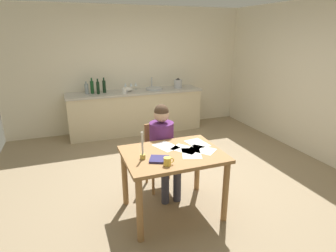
{
  "coord_description": "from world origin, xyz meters",
  "views": [
    {
      "loc": [
        -1.36,
        -3.43,
        2.07
      ],
      "look_at": [
        -0.1,
        -0.03,
        0.85
      ],
      "focal_mm": 29.87,
      "sensor_mm": 36.0,
      "label": 1
    }
  ],
  "objects_px": {
    "coffee_mug": "(168,161)",
    "wine_glass_back_left": "(125,85)",
    "wine_glass_by_kettle": "(131,85)",
    "bottle_sauce": "(104,86)",
    "person_seated": "(163,144)",
    "dining_table": "(173,163)",
    "candlestick": "(143,151)",
    "mixing_bowl": "(128,89)",
    "wine_glass_near_sink": "(136,84)",
    "stovetop_kettle": "(178,83)",
    "teacup_on_counter": "(124,91)",
    "book_magazine": "(159,159)",
    "chair_at_table": "(160,152)",
    "bottle_oil": "(87,89)",
    "sink_unit": "(154,88)",
    "bottle_vinegar": "(92,87)",
    "bottle_wine_red": "(98,88)"
  },
  "relations": [
    {
      "from": "person_seated",
      "to": "book_magazine",
      "type": "relative_size",
      "value": 6.01
    },
    {
      "from": "person_seated",
      "to": "sink_unit",
      "type": "bearing_deg",
      "value": 75.06
    },
    {
      "from": "dining_table",
      "to": "candlestick",
      "type": "distance_m",
      "value": 0.42
    },
    {
      "from": "person_seated",
      "to": "mixing_bowl",
      "type": "bearing_deg",
      "value": 87.65
    },
    {
      "from": "bottle_oil",
      "to": "person_seated",
      "type": "bearing_deg",
      "value": -73.79
    },
    {
      "from": "candlestick",
      "to": "bottle_oil",
      "type": "distance_m",
      "value": 3.08
    },
    {
      "from": "coffee_mug",
      "to": "sink_unit",
      "type": "height_order",
      "value": "sink_unit"
    },
    {
      "from": "book_magazine",
      "to": "bottle_oil",
      "type": "xyz_separation_m",
      "value": [
        -0.46,
        3.16,
        0.22
      ]
    },
    {
      "from": "candlestick",
      "to": "wine_glass_back_left",
      "type": "bearing_deg",
      "value": 81.07
    },
    {
      "from": "dining_table",
      "to": "book_magazine",
      "type": "xyz_separation_m",
      "value": [
        -0.21,
        -0.13,
        0.14
      ]
    },
    {
      "from": "teacup_on_counter",
      "to": "book_magazine",
      "type": "bearing_deg",
      "value": -94.91
    },
    {
      "from": "person_seated",
      "to": "book_magazine",
      "type": "height_order",
      "value": "person_seated"
    },
    {
      "from": "bottle_sauce",
      "to": "wine_glass_near_sink",
      "type": "distance_m",
      "value": 0.69
    },
    {
      "from": "person_seated",
      "to": "sink_unit",
      "type": "distance_m",
      "value": 2.56
    },
    {
      "from": "book_magazine",
      "to": "wine_glass_back_left",
      "type": "distance_m",
      "value": 3.28
    },
    {
      "from": "chair_at_table",
      "to": "stovetop_kettle",
      "type": "xyz_separation_m",
      "value": [
        1.21,
        2.31,
        0.5
      ]
    },
    {
      "from": "bottle_oil",
      "to": "wine_glass_near_sink",
      "type": "height_order",
      "value": "bottle_oil"
    },
    {
      "from": "coffee_mug",
      "to": "bottle_vinegar",
      "type": "height_order",
      "value": "bottle_vinegar"
    },
    {
      "from": "bottle_oil",
      "to": "wine_glass_back_left",
      "type": "xyz_separation_m",
      "value": [
        0.8,
        0.09,
        0.0
      ]
    },
    {
      "from": "wine_glass_by_kettle",
      "to": "wine_glass_back_left",
      "type": "xyz_separation_m",
      "value": [
        -0.12,
        0.0,
        0.0
      ]
    },
    {
      "from": "chair_at_table",
      "to": "bottle_sauce",
      "type": "height_order",
      "value": "bottle_sauce"
    },
    {
      "from": "mixing_bowl",
      "to": "wine_glass_back_left",
      "type": "relative_size",
      "value": 1.19
    },
    {
      "from": "coffee_mug",
      "to": "wine_glass_by_kettle",
      "type": "bearing_deg",
      "value": 82.97
    },
    {
      "from": "candlestick",
      "to": "wine_glass_by_kettle",
      "type": "relative_size",
      "value": 1.99
    },
    {
      "from": "bottle_sauce",
      "to": "coffee_mug",
      "type": "bearing_deg",
      "value": -87.21
    },
    {
      "from": "bottle_sauce",
      "to": "person_seated",
      "type": "bearing_deg",
      "value": -81.2
    },
    {
      "from": "wine_glass_back_left",
      "to": "wine_glass_by_kettle",
      "type": "bearing_deg",
      "value": 0.0
    },
    {
      "from": "coffee_mug",
      "to": "wine_glass_near_sink",
      "type": "relative_size",
      "value": 0.73
    },
    {
      "from": "book_magazine",
      "to": "bottle_wine_red",
      "type": "xyz_separation_m",
      "value": [
        -0.25,
        3.06,
        0.24
      ]
    },
    {
      "from": "bottle_sauce",
      "to": "teacup_on_counter",
      "type": "bearing_deg",
      "value": -26.67
    },
    {
      "from": "chair_at_table",
      "to": "wine_glass_back_left",
      "type": "bearing_deg",
      "value": 88.4
    },
    {
      "from": "dining_table",
      "to": "book_magazine",
      "type": "bearing_deg",
      "value": -147.61
    },
    {
      "from": "dining_table",
      "to": "chair_at_table",
      "type": "xyz_separation_m",
      "value": [
        0.07,
        0.66,
        -0.15
      ]
    },
    {
      "from": "wine_glass_near_sink",
      "to": "bottle_sauce",
      "type": "bearing_deg",
      "value": -170.51
    },
    {
      "from": "sink_unit",
      "to": "mixing_bowl",
      "type": "xyz_separation_m",
      "value": [
        -0.56,
        0.01,
        0.02
      ]
    },
    {
      "from": "wine_glass_back_left",
      "to": "bottle_sauce",
      "type": "bearing_deg",
      "value": -165.99
    },
    {
      "from": "bottle_oil",
      "to": "wine_glass_by_kettle",
      "type": "distance_m",
      "value": 0.93
    },
    {
      "from": "stovetop_kettle",
      "to": "teacup_on_counter",
      "type": "xyz_separation_m",
      "value": [
        -1.23,
        -0.15,
        -0.04
      ]
    },
    {
      "from": "chair_at_table",
      "to": "teacup_on_counter",
      "type": "xyz_separation_m",
      "value": [
        -0.02,
        2.16,
        0.46
      ]
    },
    {
      "from": "book_magazine",
      "to": "wine_glass_near_sink",
      "type": "height_order",
      "value": "wine_glass_near_sink"
    },
    {
      "from": "coffee_mug",
      "to": "teacup_on_counter",
      "type": "relative_size",
      "value": 0.88
    },
    {
      "from": "coffee_mug",
      "to": "mixing_bowl",
      "type": "xyz_separation_m",
      "value": [
        0.33,
        3.26,
        0.12
      ]
    },
    {
      "from": "book_magazine",
      "to": "stovetop_kettle",
      "type": "relative_size",
      "value": 0.9
    },
    {
      "from": "chair_at_table",
      "to": "wine_glass_by_kettle",
      "type": "distance_m",
      "value": 2.52
    },
    {
      "from": "stovetop_kettle",
      "to": "bottle_oil",
      "type": "bearing_deg",
      "value": 178.28
    },
    {
      "from": "sink_unit",
      "to": "bottle_oil",
      "type": "relative_size",
      "value": 1.47
    },
    {
      "from": "coffee_mug",
      "to": "stovetop_kettle",
      "type": "xyz_separation_m",
      "value": [
        1.44,
        3.24,
        0.18
      ]
    },
    {
      "from": "dining_table",
      "to": "wine_glass_back_left",
      "type": "bearing_deg",
      "value": 87.53
    },
    {
      "from": "coffee_mug",
      "to": "wine_glass_back_left",
      "type": "relative_size",
      "value": 0.73
    },
    {
      "from": "mixing_bowl",
      "to": "coffee_mug",
      "type": "bearing_deg",
      "value": -95.76
    }
  ]
}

